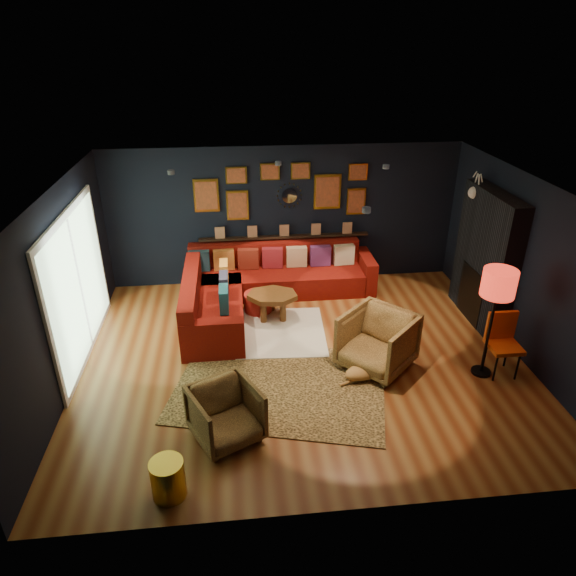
{
  "coord_description": "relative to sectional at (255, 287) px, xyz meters",
  "views": [
    {
      "loc": [
        -0.91,
        -6.33,
        4.42
      ],
      "look_at": [
        -0.19,
        0.3,
        1.04
      ],
      "focal_mm": 32.0,
      "sensor_mm": 36.0,
      "label": 1
    }
  ],
  "objects": [
    {
      "name": "floor",
      "position": [
        0.61,
        -1.81,
        -0.32
      ],
      "size": [
        6.5,
        6.5,
        0.0
      ],
      "primitive_type": "plane",
      "color": "brown",
      "rests_on": "ground"
    },
    {
      "name": "room_walls",
      "position": [
        0.61,
        -1.81,
        1.27
      ],
      "size": [
        6.5,
        6.5,
        6.5
      ],
      "color": "black",
      "rests_on": "ground"
    },
    {
      "name": "sectional",
      "position": [
        0.0,
        0.0,
        0.0
      ],
      "size": [
        3.41,
        2.69,
        0.86
      ],
      "color": "maroon",
      "rests_on": "ground"
    },
    {
      "name": "ledge",
      "position": [
        0.61,
        0.87,
        0.6
      ],
      "size": [
        3.2,
        0.12,
        0.04
      ],
      "primitive_type": "cube",
      "color": "black",
      "rests_on": "room_walls"
    },
    {
      "name": "gallery_wall",
      "position": [
        0.6,
        0.91,
        1.48
      ],
      "size": [
        3.15,
        0.04,
        1.02
      ],
      "color": "gold",
      "rests_on": "room_walls"
    },
    {
      "name": "sunburst_mirror",
      "position": [
        0.71,
        0.91,
        1.38
      ],
      "size": [
        0.47,
        0.16,
        0.47
      ],
      "color": "silver",
      "rests_on": "room_walls"
    },
    {
      "name": "fireplace",
      "position": [
        3.71,
        -0.91,
        0.7
      ],
      "size": [
        0.31,
        1.6,
        2.2
      ],
      "color": "black",
      "rests_on": "ground"
    },
    {
      "name": "deer_head",
      "position": [
        3.75,
        -0.41,
        1.73
      ],
      "size": [
        0.5,
        0.28,
        0.45
      ],
      "color": "white",
      "rests_on": "fireplace"
    },
    {
      "name": "sliding_door",
      "position": [
        -2.6,
        -1.21,
        0.78
      ],
      "size": [
        0.06,
        2.8,
        2.2
      ],
      "color": "white",
      "rests_on": "ground"
    },
    {
      "name": "ceiling_spots",
      "position": [
        0.61,
        -1.01,
        2.24
      ],
      "size": [
        3.3,
        2.5,
        0.06
      ],
      "color": "black",
      "rests_on": "room_walls"
    },
    {
      "name": "shag_rug",
      "position": [
        0.02,
        -1.03,
        -0.31
      ],
      "size": [
        2.18,
        1.64,
        0.03
      ],
      "primitive_type": "cube",
      "rotation": [
        0.0,
        0.0,
        -0.06
      ],
      "color": "silver",
      "rests_on": "ground"
    },
    {
      "name": "leopard_rug",
      "position": [
        0.22,
        -2.44,
        -0.31
      ],
      "size": [
        3.26,
        2.68,
        0.02
      ],
      "primitive_type": "cube",
      "rotation": [
        0.0,
        0.0,
        -0.25
      ],
      "color": "tan",
      "rests_on": "ground"
    },
    {
      "name": "coffee_table",
      "position": [
        0.27,
        -0.55,
        0.05
      ],
      "size": [
        0.95,
        0.76,
        0.44
      ],
      "rotation": [
        0.0,
        0.0,
        -0.13
      ],
      "color": "brown",
      "rests_on": "shag_rug"
    },
    {
      "name": "pouf",
      "position": [
        0.03,
        -0.31,
        -0.13
      ],
      "size": [
        0.49,
        0.49,
        0.32
      ],
      "primitive_type": "cylinder",
      "color": "maroon",
      "rests_on": "shag_rug"
    },
    {
      "name": "armchair_left",
      "position": [
        -0.51,
        -3.35,
        0.06
      ],
      "size": [
        0.98,
        0.96,
        0.77
      ],
      "primitive_type": "imported",
      "rotation": [
        0.0,
        0.0,
        0.46
      ],
      "color": "#C68E45",
      "rests_on": "ground"
    },
    {
      "name": "armchair_right",
      "position": [
        1.64,
        -2.12,
        0.15
      ],
      "size": [
        1.25,
        1.25,
        0.94
      ],
      "primitive_type": "imported",
      "rotation": [
        0.0,
        0.0,
        -0.8
      ],
      "color": "#C68E45",
      "rests_on": "ground"
    },
    {
      "name": "gold_stool",
      "position": [
        -1.12,
        -4.16,
        -0.1
      ],
      "size": [
        0.36,
        0.36,
        0.45
      ],
      "primitive_type": "cylinder",
      "color": "gold",
      "rests_on": "ground"
    },
    {
      "name": "orange_chair",
      "position": [
        3.36,
        -2.4,
        0.21
      ],
      "size": [
        0.43,
        0.43,
        0.91
      ],
      "rotation": [
        0.0,
        0.0,
        -0.01
      ],
      "color": "black",
      "rests_on": "ground"
    },
    {
      "name": "floor_lamp",
      "position": [
        3.11,
        -2.45,
        1.05
      ],
      "size": [
        0.45,
        0.45,
        1.63
      ],
      "color": "black",
      "rests_on": "ground"
    },
    {
      "name": "dog",
      "position": [
        1.47,
        -2.38,
        -0.15
      ],
      "size": [
        1.12,
        0.8,
        0.32
      ],
      "primitive_type": null,
      "rotation": [
        0.0,
        0.0,
        0.33
      ],
      "color": "#C08845",
      "rests_on": "leopard_rug"
    }
  ]
}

